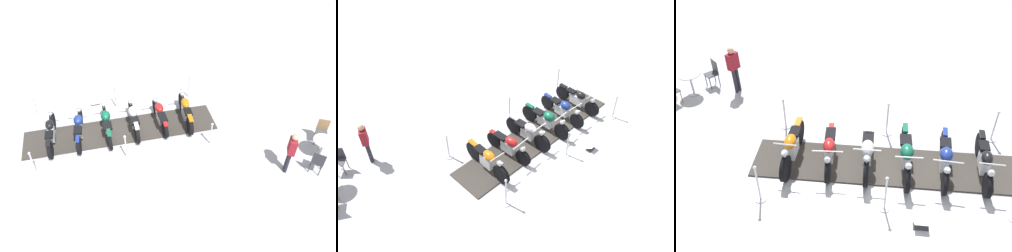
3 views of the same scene
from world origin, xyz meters
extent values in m
plane|color=#B2B2B7|center=(0.00, 0.00, 0.00)|extent=(80.00, 80.00, 0.00)
cube|color=#38332D|center=(0.00, 0.00, 0.02)|extent=(7.10, 4.99, 0.04)
cylinder|color=black|center=(1.88, 1.96, 0.40)|extent=(0.45, 0.70, 0.72)
cylinder|color=black|center=(2.57, 0.63, 0.40)|extent=(0.45, 0.70, 0.72)
cube|color=silver|center=(2.22, 1.30, 0.46)|extent=(0.46, 0.59, 0.44)
ellipsoid|color=#D16B0F|center=(2.16, 1.42, 0.81)|extent=(0.52, 0.62, 0.31)
cube|color=black|center=(2.38, 1.00, 0.76)|extent=(0.44, 0.50, 0.08)
cube|color=#D16B0F|center=(2.57, 0.63, 0.79)|extent=(0.32, 0.42, 0.06)
cylinder|color=silver|center=(1.92, 1.88, 0.71)|extent=(0.22, 0.35, 0.60)
cylinder|color=silver|center=(1.97, 1.79, 1.07)|extent=(0.56, 0.31, 0.04)
sphere|color=silver|center=(1.92, 1.88, 0.87)|extent=(0.18, 0.18, 0.18)
cylinder|color=black|center=(0.95, 1.37, 0.36)|extent=(0.44, 0.59, 0.63)
cylinder|color=black|center=(1.72, 0.19, 0.36)|extent=(0.44, 0.59, 0.63)
cube|color=silver|center=(1.33, 0.78, 0.43)|extent=(0.49, 0.59, 0.42)
ellipsoid|color=#AD1919|center=(1.26, 0.90, 0.77)|extent=(0.54, 0.60, 0.31)
cube|color=black|center=(1.54, 0.46, 0.73)|extent=(0.52, 0.59, 0.08)
cube|color=#AD1919|center=(1.72, 0.19, 0.70)|extent=(0.31, 0.37, 0.06)
cylinder|color=silver|center=(0.98, 1.31, 0.62)|extent=(0.20, 0.25, 0.54)
cylinder|color=silver|center=(1.02, 1.26, 0.95)|extent=(0.68, 0.46, 0.04)
sphere|color=silver|center=(0.96, 1.34, 0.75)|extent=(0.18, 0.18, 0.18)
cylinder|color=black|center=(0.08, 0.88, 0.40)|extent=(0.47, 0.68, 0.72)
cylinder|color=black|center=(0.81, -0.36, 0.40)|extent=(0.47, 0.68, 0.72)
cube|color=silver|center=(0.44, 0.26, 0.43)|extent=(0.47, 0.58, 0.38)
ellipsoid|color=#B7BAC1|center=(0.38, 0.38, 0.77)|extent=(0.56, 0.62, 0.34)
cube|color=black|center=(0.62, -0.04, 0.72)|extent=(0.49, 0.54, 0.08)
cube|color=#B7BAC1|center=(0.81, -0.36, 0.79)|extent=(0.33, 0.41, 0.06)
cylinder|color=silver|center=(0.12, 0.81, 0.71)|extent=(0.22, 0.31, 0.61)
cylinder|color=silver|center=(0.17, 0.73, 1.07)|extent=(0.62, 0.39, 0.04)
sphere|color=silver|center=(0.12, 0.82, 0.87)|extent=(0.18, 0.18, 0.18)
cylinder|color=black|center=(-0.87, 0.44, 0.39)|extent=(0.46, 0.65, 0.69)
cylinder|color=black|center=(-0.02, -0.96, 0.39)|extent=(0.46, 0.65, 0.69)
cube|color=silver|center=(-0.44, -0.26, 0.42)|extent=(0.50, 0.63, 0.37)
ellipsoid|color=#0F5138|center=(-0.52, -0.13, 0.75)|extent=(0.56, 0.61, 0.35)
cube|color=black|center=(-0.25, -0.57, 0.70)|extent=(0.50, 0.55, 0.08)
cube|color=#0F5138|center=(-0.02, -0.96, 0.76)|extent=(0.32, 0.40, 0.06)
cylinder|color=silver|center=(-0.83, 0.38, 0.68)|extent=(0.21, 0.27, 0.59)
cylinder|color=silver|center=(-0.80, 0.31, 1.03)|extent=(0.61, 0.40, 0.04)
sphere|color=silver|center=(-0.85, 0.40, 0.83)|extent=(0.18, 0.18, 0.18)
cylinder|color=black|center=(-1.69, -0.05, 0.36)|extent=(0.37, 0.62, 0.63)
cylinder|color=black|center=(-0.98, -1.51, 0.36)|extent=(0.37, 0.62, 0.63)
cube|color=silver|center=(-1.33, -0.78, 0.41)|extent=(0.44, 0.64, 0.38)
ellipsoid|color=navy|center=(-1.40, -0.64, 0.75)|extent=(0.50, 0.57, 0.33)
cube|color=black|center=(-1.18, -1.10, 0.70)|extent=(0.45, 0.51, 0.08)
cube|color=navy|center=(-0.98, -1.51, 0.71)|extent=(0.27, 0.37, 0.06)
cylinder|color=silver|center=(-1.65, -0.12, 0.63)|extent=(0.20, 0.31, 0.54)
cylinder|color=silver|center=(-1.62, -0.20, 0.96)|extent=(0.69, 0.36, 0.04)
sphere|color=silver|center=(-1.66, -0.11, 0.76)|extent=(0.18, 0.18, 0.18)
cylinder|color=black|center=(-2.59, -0.60, 0.37)|extent=(0.41, 0.63, 0.65)
cylinder|color=black|center=(-1.86, -2.00, 0.37)|extent=(0.41, 0.63, 0.65)
cube|color=silver|center=(-2.22, -1.30, 0.41)|extent=(0.48, 0.65, 0.38)
ellipsoid|color=black|center=(-2.29, -1.16, 0.73)|extent=(0.47, 0.53, 0.30)
cube|color=black|center=(-2.06, -1.61, 0.69)|extent=(0.42, 0.48, 0.08)
cube|color=black|center=(-1.86, -2.00, 0.72)|extent=(0.30, 0.38, 0.06)
cylinder|color=silver|center=(-2.56, -0.66, 0.64)|extent=(0.18, 0.26, 0.56)
cylinder|color=silver|center=(-2.53, -0.72, 0.98)|extent=(0.57, 0.32, 0.04)
sphere|color=silver|center=(-2.57, -0.63, 0.78)|extent=(0.18, 0.18, 0.18)
cylinder|color=silver|center=(-1.95, -2.85, 0.01)|extent=(0.29, 0.29, 0.03)
cylinder|color=silver|center=(-1.95, -2.85, 0.50)|extent=(0.05, 0.05, 0.95)
sphere|color=silver|center=(-1.95, -2.85, 1.02)|extent=(0.09, 0.09, 0.09)
cylinder|color=silver|center=(1.95, 2.85, 0.01)|extent=(0.32, 0.32, 0.03)
cylinder|color=silver|center=(1.95, 2.85, 0.55)|extent=(0.05, 0.05, 1.04)
sphere|color=silver|center=(1.95, 2.85, 1.10)|extent=(0.09, 0.09, 0.09)
cylinder|color=silver|center=(3.44, 0.30, 0.01)|extent=(0.33, 0.33, 0.03)
cylinder|color=silver|center=(3.44, 0.30, 0.49)|extent=(0.05, 0.05, 0.93)
sphere|color=silver|center=(3.44, 0.30, 0.99)|extent=(0.09, 0.09, 0.09)
cylinder|color=silver|center=(-0.74, 1.27, 0.01)|extent=(0.28, 0.28, 0.03)
cylinder|color=silver|center=(-0.74, 1.27, 0.53)|extent=(0.05, 0.05, 1.00)
sphere|color=silver|center=(-0.74, 1.27, 1.07)|extent=(0.09, 0.09, 0.09)
cylinder|color=silver|center=(0.74, -1.27, 0.01)|extent=(0.35, 0.35, 0.03)
cylinder|color=silver|center=(0.74, -1.27, 0.53)|extent=(0.05, 0.05, 1.01)
sphere|color=silver|center=(0.74, -1.27, 1.07)|extent=(0.09, 0.09, 0.09)
cube|color=#333338|center=(-1.73, 1.24, 0.01)|extent=(0.42, 0.36, 0.02)
cube|color=white|center=(-1.73, 1.24, 0.15)|extent=(0.43, 0.40, 0.16)
cylinder|color=#B7B7BC|center=(7.31, 0.83, 0.01)|extent=(0.43, 0.43, 0.02)
cylinder|color=#B7B7BC|center=(7.31, 0.83, 0.39)|extent=(0.07, 0.07, 0.73)
cylinder|color=#B7B7BC|center=(7.31, 0.83, 0.77)|extent=(0.77, 0.77, 0.03)
cylinder|color=#2D2D33|center=(7.02, 0.30, 0.22)|extent=(0.03, 0.03, 0.44)
cylinder|color=#2D2D33|center=(7.35, 0.23, 0.22)|extent=(0.03, 0.03, 0.44)
cylinder|color=#2D2D33|center=(6.95, -0.04, 0.22)|extent=(0.03, 0.03, 0.44)
cylinder|color=#2D2D33|center=(7.28, -0.11, 0.22)|extent=(0.03, 0.03, 0.44)
cube|color=#3F3F47|center=(7.15, 0.09, 0.46)|extent=(0.47, 0.47, 0.04)
cube|color=#2D2D33|center=(7.12, -0.09, 0.71)|extent=(0.40, 0.11, 0.46)
cylinder|color=olive|center=(7.13, 1.41, 0.23)|extent=(0.03, 0.03, 0.47)
cylinder|color=#23232D|center=(6.18, -0.26, 0.45)|extent=(0.12, 0.12, 0.89)
cylinder|color=#23232D|center=(6.17, -0.12, 0.45)|extent=(0.12, 0.12, 0.89)
cube|color=maroon|center=(6.17, -0.19, 1.18)|extent=(0.25, 0.42, 0.57)
sphere|color=tan|center=(6.17, -0.19, 1.58)|extent=(0.22, 0.22, 0.22)
camera|label=1|loc=(4.63, -9.00, 9.24)|focal=37.38mm
camera|label=2|loc=(3.66, 9.51, 9.13)|focal=37.23mm
camera|label=3|loc=(-3.61, 6.88, 7.59)|focal=41.54mm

